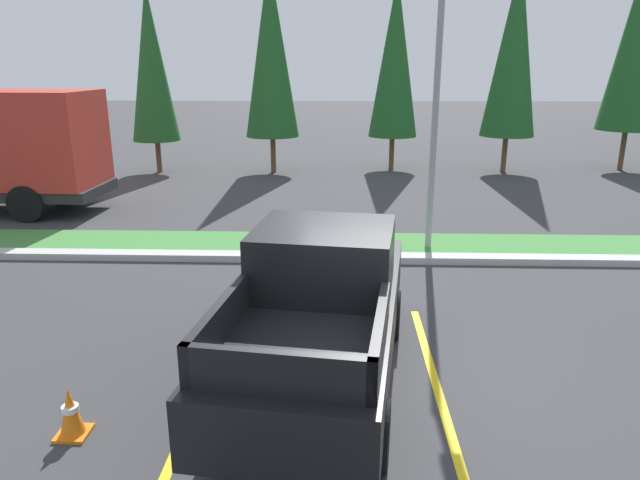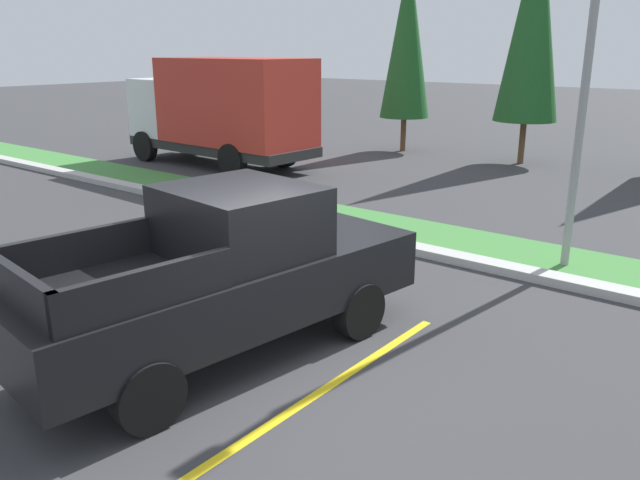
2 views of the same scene
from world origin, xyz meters
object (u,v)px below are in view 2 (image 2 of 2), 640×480
object	(u,v)px
street_light	(585,57)
traffic_cone	(18,306)
cargo_truck_distant	(222,108)
cypress_tree_left_inner	(533,18)
cypress_tree_leftmost	(407,37)
pickup_truck_main	(226,274)

from	to	relation	value
street_light	traffic_cone	distance (m)	9.26
cargo_truck_distant	cypress_tree_left_inner	xyz separation A→B (m)	(7.42, 6.47, 2.74)
cargo_truck_distant	cypress_tree_leftmost	world-z (taller)	cypress_tree_leftmost
cargo_truck_distant	cypress_tree_left_inner	bearing A→B (deg)	41.12
cypress_tree_leftmost	traffic_cone	size ratio (longest dim) A/B	11.51
cypress_tree_left_inner	traffic_cone	world-z (taller)	cypress_tree_left_inner
cargo_truck_distant	cypress_tree_left_inner	size ratio (longest dim) A/B	0.88
street_light	cypress_tree_leftmost	bearing A→B (deg)	133.15
traffic_cone	street_light	bearing A→B (deg)	53.97
pickup_truck_main	traffic_cone	size ratio (longest dim) A/B	9.05
pickup_truck_main	traffic_cone	distance (m)	3.19
pickup_truck_main	street_light	distance (m)	6.66
pickup_truck_main	cypress_tree_left_inner	bearing A→B (deg)	98.66
pickup_truck_main	cargo_truck_distant	distance (m)	13.42
cargo_truck_distant	street_light	bearing A→B (deg)	-15.76
cargo_truck_distant	cypress_tree_leftmost	size ratio (longest dim) A/B	1.00
street_light	traffic_cone	xyz separation A→B (m)	(-5.09, -7.01, -3.27)
cypress_tree_leftmost	cypress_tree_left_inner	bearing A→B (deg)	1.72
street_light	traffic_cone	bearing A→B (deg)	-126.03
cargo_truck_distant	cypress_tree_left_inner	world-z (taller)	cypress_tree_left_inner
pickup_truck_main	traffic_cone	xyz separation A→B (m)	(-2.82, -1.28, -0.75)
cypress_tree_leftmost	cargo_truck_distant	bearing A→B (deg)	-114.83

